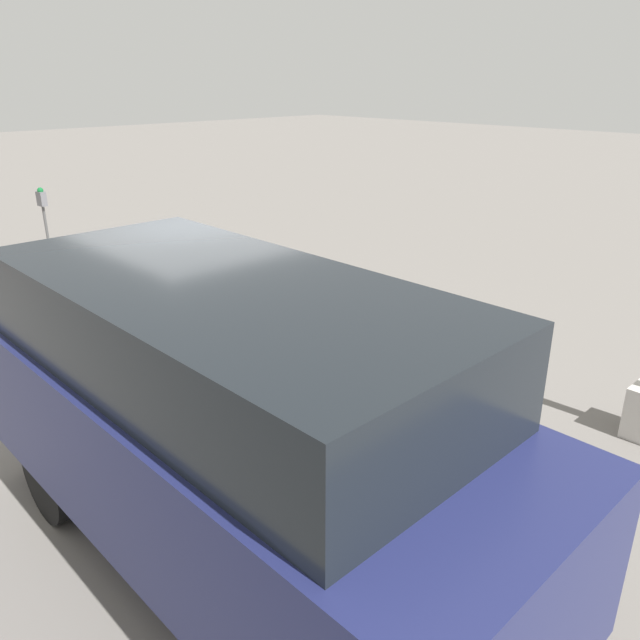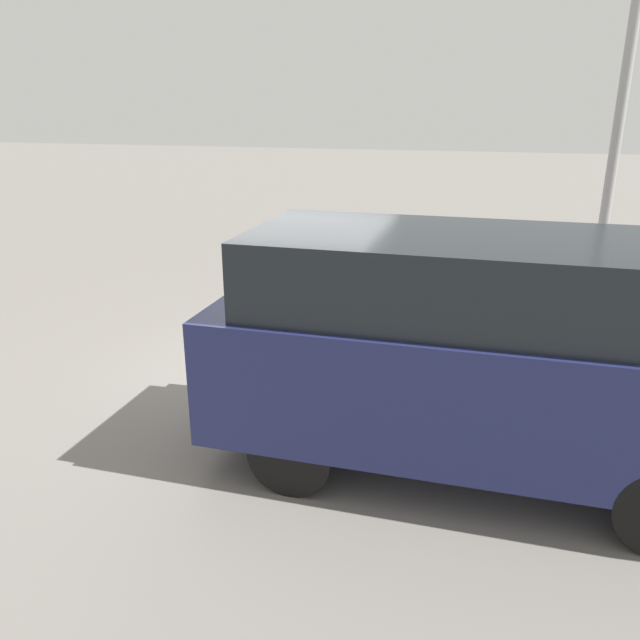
{
  "view_description": "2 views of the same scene",
  "coord_description": "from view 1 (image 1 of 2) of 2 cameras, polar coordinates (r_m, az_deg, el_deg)",
  "views": [
    {
      "loc": [
        5.5,
        -3.69,
        3.44
      ],
      "look_at": [
        1.26,
        0.4,
        1.13
      ],
      "focal_mm": 35.0,
      "sensor_mm": 36.0,
      "label": 1
    },
    {
      "loc": [
        2.4,
        -6.78,
        3.24
      ],
      "look_at": [
        0.5,
        -0.02,
        0.8
      ],
      "focal_mm": 35.0,
      "sensor_mm": 36.0,
      "label": 2
    }
  ],
  "objects": [
    {
      "name": "parked_van",
      "position": [
        4.48,
        -7.87,
        -8.87
      ],
      "size": [
        4.72,
        1.9,
        2.2
      ],
      "rotation": [
        0.0,
        0.0,
        -0.0
      ],
      "color": "navy",
      "rests_on": "ground"
    },
    {
      "name": "parking_meter_near",
      "position": [
        6.72,
        -2.51,
        0.73
      ],
      "size": [
        0.21,
        0.12,
        1.45
      ],
      "rotation": [
        0.0,
        0.0,
        0.07
      ],
      "color": "#4C4C4C",
      "rests_on": "ground"
    },
    {
      "name": "ground_plane",
      "position": [
        7.46,
        -8.98,
        -6.34
      ],
      "size": [
        80.0,
        80.0,
        0.0
      ],
      "primitive_type": "plane",
      "color": "slate"
    },
    {
      "name": "parking_meter_far",
      "position": [
        12.74,
        -23.97,
        9.2
      ],
      "size": [
        0.21,
        0.12,
        1.55
      ],
      "rotation": [
        0.0,
        0.0,
        0.07
      ],
      "color": "#4C4C4C",
      "rests_on": "ground"
    }
  ]
}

